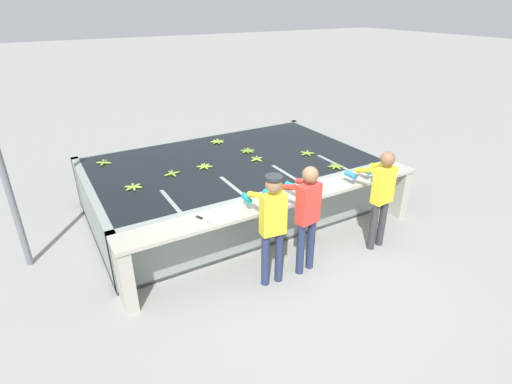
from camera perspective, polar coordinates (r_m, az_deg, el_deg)
The scene contains 19 objects.
ground_plane at distance 6.09m, azimuth 5.25°, elevation -9.39°, with size 80.00×80.00×0.00m, color #999993.
wash_tank at distance 7.34m, azimuth -3.46°, elevation 1.25°, with size 4.95×3.08×0.92m.
work_ledge at distance 5.90m, azimuth 4.25°, elevation -3.03°, with size 4.95×0.45×0.92m.
worker_0 at distance 5.12m, azimuth 2.27°, elevation -4.04°, with size 0.46×0.73×1.59m.
worker_1 at distance 5.39m, azimuth 7.16°, elevation -2.65°, with size 0.47×0.73×1.59m.
worker_2 at distance 6.19m, azimuth 17.37°, elevation 0.03°, with size 0.44×0.72×1.57m.
banana_bunch_floating_0 at distance 6.86m, azimuth -7.36°, elevation 3.64°, with size 0.26×0.28×0.08m.
banana_bunch_floating_1 at distance 7.12m, azimuth 0.09°, elevation 4.73°, with size 0.28×0.28×0.08m.
banana_bunch_floating_2 at distance 6.93m, azimuth 11.31°, elevation 3.59°, with size 0.26×0.28×0.08m.
banana_bunch_floating_3 at distance 7.53m, azimuth -1.18°, elevation 5.90°, with size 0.28×0.27×0.08m.
banana_bunch_floating_4 at distance 7.46m, azimuth 7.30°, elevation 5.51°, with size 0.27×0.28×0.08m.
banana_bunch_floating_5 at distance 6.66m, azimuth -11.90°, elevation 2.59°, with size 0.28×0.28×0.08m.
banana_bunch_floating_6 at distance 8.07m, azimuth -5.53°, elevation 7.18°, with size 0.28×0.28×0.08m.
banana_bunch_floating_7 at distance 7.45m, azimuth -20.91°, elevation 3.93°, with size 0.25×0.25×0.08m.
banana_bunch_floating_8 at distance 6.33m, azimuth -17.11°, elevation 0.70°, with size 0.27×0.28×0.08m.
banana_bunch_ledge_0 at distance 5.91m, azimuth 8.02°, elevation -0.10°, with size 0.24×0.24×0.08m.
banana_bunch_ledge_1 at distance 6.87m, azimuth 16.31°, elevation 2.87°, with size 0.28×0.28×0.08m.
knife_0 at distance 5.23m, azimuth -7.55°, elevation -3.85°, with size 0.16×0.33×0.02m.
support_post_left at distance 6.15m, azimuth -32.71°, elevation 3.59°, with size 0.09×0.09×3.20m.
Camera 1 is at (-2.97, -4.01, 3.50)m, focal length 28.00 mm.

